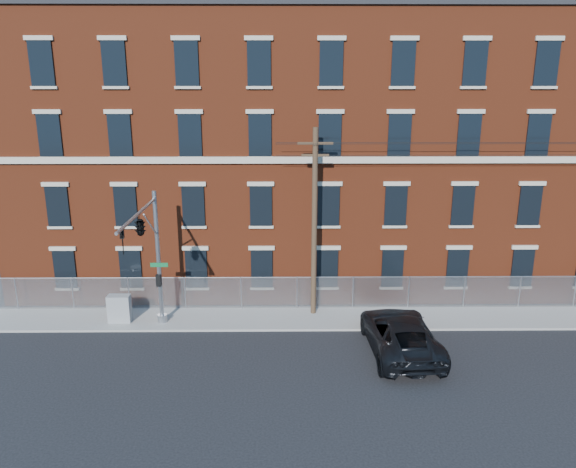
% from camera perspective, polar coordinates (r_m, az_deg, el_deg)
% --- Properties ---
extents(ground, '(140.00, 140.00, 0.00)m').
position_cam_1_polar(ground, '(25.41, -1.32, -13.47)').
color(ground, black).
rests_on(ground, ground).
extents(sidewalk, '(65.00, 3.00, 0.12)m').
position_cam_1_polar(sidewalk, '(32.05, 21.02, -8.06)').
color(sidewalk, gray).
rests_on(sidewalk, ground).
extents(mill_building, '(55.30, 14.32, 16.30)m').
position_cam_1_polar(mill_building, '(38.22, 17.39, 8.56)').
color(mill_building, maroon).
rests_on(mill_building, ground).
extents(chain_link_fence, '(59.06, 0.06, 1.85)m').
position_cam_1_polar(chain_link_fence, '(32.80, 20.38, -5.58)').
color(chain_link_fence, '#A5A8AD').
rests_on(chain_link_fence, ground).
extents(traffic_signal_mast, '(0.90, 6.75, 7.00)m').
position_cam_1_polar(traffic_signal_mast, '(26.15, -14.59, -0.35)').
color(traffic_signal_mast, '#9EA0A5').
rests_on(traffic_signal_mast, ground).
extents(utility_pole_near, '(1.80, 0.28, 10.00)m').
position_cam_1_polar(utility_pole_near, '(28.73, 2.75, 1.45)').
color(utility_pole_near, '#403020').
rests_on(utility_pole_near, ground).
extents(pickup_truck, '(3.23, 6.56, 1.79)m').
position_cam_1_polar(pickup_truck, '(26.74, 11.57, -10.10)').
color(pickup_truck, black).
rests_on(pickup_truck, ground).
extents(utility_cabinet, '(1.17, 0.59, 1.46)m').
position_cam_1_polar(utility_cabinet, '(30.36, -17.06, -7.39)').
color(utility_cabinet, gray).
rests_on(utility_cabinet, sidewalk).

